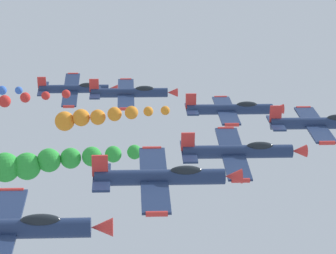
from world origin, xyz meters
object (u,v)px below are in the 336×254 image
object	(u,v)px
airplane_left_inner	(231,109)
airplane_left_outer	(131,93)
airplane_right_inner	(240,151)
airplane_high_slot	(11,228)
airplane_trailing	(75,89)
airplane_lead	(321,123)
airplane_right_outer	(162,177)

from	to	relation	value
airplane_left_inner	airplane_left_outer	xyz separation A→B (m)	(-10.22, -10.47, 0.33)
airplane_right_inner	airplane_high_slot	world-z (taller)	airplane_high_slot
airplane_left_outer	airplane_trailing	bearing A→B (deg)	-144.55
airplane_left_outer	airplane_right_inner	bearing A→B (deg)	17.36
airplane_left_inner	airplane_trailing	size ratio (longest dim) A/B	1.00
airplane_left_outer	airplane_high_slot	world-z (taller)	airplane_left_outer
airplane_lead	airplane_left_outer	xyz separation A→B (m)	(-19.82, -17.48, 0.07)
airplane_trailing	airplane_left_outer	bearing A→B (deg)	35.45
airplane_high_slot	airplane_left_inner	bearing A→B (deg)	155.39
airplane_high_slot	airplane_right_outer	bearing A→B (deg)	141.01
airplane_left_inner	airplane_lead	bearing A→B (deg)	36.11
airplane_right_inner	airplane_high_slot	xyz separation A→B (m)	(20.03, -15.51, 0.51)
airplane_trailing	airplane_high_slot	xyz separation A→B (m)	(57.98, 0.38, 0.61)
airplane_lead	airplane_trailing	distance (m)	38.75
airplane_lead	airplane_trailing	bearing A→B (deg)	-140.49
airplane_left_inner	airplane_left_outer	bearing A→B (deg)	-134.30
airplane_left_inner	airplane_right_outer	bearing A→B (deg)	-17.59
airplane_lead	airplane_right_inner	distance (m)	11.93
airplane_right_outer	airplane_left_outer	bearing A→B (deg)	-177.00
airplane_left_outer	airplane_high_slot	distance (m)	48.39
airplane_left_inner	airplane_left_outer	distance (m)	14.64
airplane_left_inner	airplane_trailing	distance (m)	26.90
airplane_lead	airplane_right_outer	distance (m)	23.25
airplane_trailing	airplane_lead	bearing A→B (deg)	39.51
airplane_right_inner	airplane_high_slot	distance (m)	25.33
airplane_lead	airplane_left_outer	world-z (taller)	airplane_left_outer
airplane_right_outer	airplane_high_slot	bearing A→B (deg)	-38.99
airplane_left_inner	airplane_right_outer	world-z (taller)	airplane_left_inner
airplane_right_outer	airplane_trailing	xyz separation A→B (m)	(-47.19, -9.12, -0.50)
airplane_left_outer	airplane_left_inner	bearing A→B (deg)	45.70
airplane_left_outer	airplane_trailing	distance (m)	12.40
airplane_lead	airplane_high_slot	size ratio (longest dim) A/B	1.00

